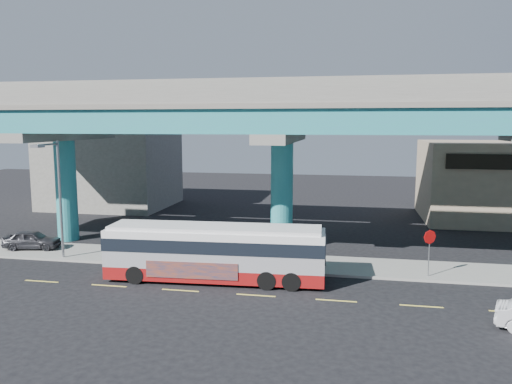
% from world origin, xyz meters
% --- Properties ---
extents(ground, '(120.00, 120.00, 0.00)m').
position_xyz_m(ground, '(0.00, 0.00, 0.00)').
color(ground, black).
rests_on(ground, ground).
extents(sidewalk, '(70.00, 4.00, 0.15)m').
position_xyz_m(sidewalk, '(0.00, 5.50, 0.07)').
color(sidewalk, gray).
rests_on(sidewalk, ground).
extents(lane_markings, '(58.00, 0.12, 0.01)m').
position_xyz_m(lane_markings, '(-0.00, -0.30, 0.01)').
color(lane_markings, '#D8C64C').
rests_on(lane_markings, ground).
extents(viaduct, '(52.00, 12.40, 11.70)m').
position_xyz_m(viaduct, '(-0.00, 9.11, 9.14)').
color(viaduct, teal).
rests_on(viaduct, ground).
extents(building_beige, '(14.00, 10.23, 7.00)m').
position_xyz_m(building_beige, '(18.00, 22.98, 3.51)').
color(building_beige, tan).
rests_on(building_beige, ground).
extents(building_concrete, '(12.00, 10.00, 9.00)m').
position_xyz_m(building_concrete, '(-20.00, 24.00, 4.50)').
color(building_concrete, gray).
rests_on(building_concrete, ground).
extents(transit_bus, '(12.13, 3.20, 3.08)m').
position_xyz_m(transit_bus, '(-2.64, 1.65, 1.69)').
color(transit_bus, maroon).
rests_on(transit_bus, ground).
extents(parked_car, '(2.91, 4.30, 1.27)m').
position_xyz_m(parked_car, '(-16.60, 5.53, 0.79)').
color(parked_car, '#2F2F34').
rests_on(parked_car, sidewalk).
extents(street_lamp, '(0.50, 2.43, 7.40)m').
position_xyz_m(street_lamp, '(-13.34, 3.45, 4.98)').
color(street_lamp, gray).
rests_on(street_lamp, sidewalk).
extents(stop_sign, '(0.70, 0.42, 2.63)m').
position_xyz_m(stop_sign, '(8.92, 4.18, 2.05)').
color(stop_sign, gray).
rests_on(stop_sign, sidewalk).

